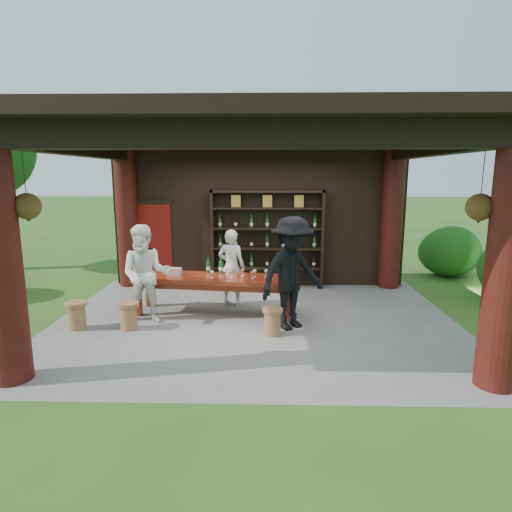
{
  "coord_description": "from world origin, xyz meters",
  "views": [
    {
      "loc": [
        0.22,
        -7.59,
        2.68
      ],
      "look_at": [
        0.0,
        0.4,
        1.15
      ],
      "focal_mm": 30.0,
      "sensor_mm": 36.0,
      "label": 1
    }
  ],
  "objects_px": {
    "guest_man": "(292,273)",
    "napkin_basket": "(174,272)",
    "wine_shelf": "(267,239)",
    "stool_near_right": "(272,321)",
    "stool_near_left": "(129,315)",
    "host": "(232,267)",
    "tasting_table": "(214,282)",
    "guest_woman": "(146,275)",
    "stool_far_left": "(77,315)"
  },
  "relations": [
    {
      "from": "guest_man",
      "to": "napkin_basket",
      "type": "height_order",
      "value": "guest_man"
    },
    {
      "from": "wine_shelf",
      "to": "stool_near_right",
      "type": "relative_size",
      "value": 5.72
    },
    {
      "from": "stool_near_left",
      "to": "host",
      "type": "distance_m",
      "value": 2.33
    },
    {
      "from": "tasting_table",
      "to": "stool_near_left",
      "type": "bearing_deg",
      "value": -147.68
    },
    {
      "from": "host",
      "to": "guest_woman",
      "type": "height_order",
      "value": "guest_woman"
    },
    {
      "from": "wine_shelf",
      "to": "tasting_table",
      "type": "xyz_separation_m",
      "value": [
        -1.02,
        -2.07,
        -0.53
      ]
    },
    {
      "from": "guest_man",
      "to": "napkin_basket",
      "type": "relative_size",
      "value": 7.61
    },
    {
      "from": "stool_near_left",
      "to": "wine_shelf",
      "type": "bearing_deg",
      "value": 50.64
    },
    {
      "from": "wine_shelf",
      "to": "host",
      "type": "relative_size",
      "value": 1.67
    },
    {
      "from": "tasting_table",
      "to": "guest_woman",
      "type": "distance_m",
      "value": 1.31
    },
    {
      "from": "guest_woman",
      "to": "napkin_basket",
      "type": "relative_size",
      "value": 6.95
    },
    {
      "from": "stool_far_left",
      "to": "host",
      "type": "relative_size",
      "value": 0.31
    },
    {
      "from": "wine_shelf",
      "to": "napkin_basket",
      "type": "bearing_deg",
      "value": -132.36
    },
    {
      "from": "stool_near_right",
      "to": "guest_woman",
      "type": "relative_size",
      "value": 0.26
    },
    {
      "from": "napkin_basket",
      "to": "guest_man",
      "type": "bearing_deg",
      "value": -20.15
    },
    {
      "from": "stool_far_left",
      "to": "guest_man",
      "type": "xyz_separation_m",
      "value": [
        3.77,
        0.17,
        0.73
      ]
    },
    {
      "from": "wine_shelf",
      "to": "napkin_basket",
      "type": "xyz_separation_m",
      "value": [
        -1.81,
        -1.98,
        -0.34
      ]
    },
    {
      "from": "stool_near_left",
      "to": "stool_far_left",
      "type": "distance_m",
      "value": 0.91
    },
    {
      "from": "stool_near_right",
      "to": "host",
      "type": "height_order",
      "value": "host"
    },
    {
      "from": "wine_shelf",
      "to": "host",
      "type": "height_order",
      "value": "wine_shelf"
    },
    {
      "from": "wine_shelf",
      "to": "stool_near_left",
      "type": "bearing_deg",
      "value": -129.36
    },
    {
      "from": "stool_near_left",
      "to": "tasting_table",
      "type": "bearing_deg",
      "value": 32.32
    },
    {
      "from": "stool_near_right",
      "to": "guest_woman",
      "type": "distance_m",
      "value": 2.44
    },
    {
      "from": "host",
      "to": "guest_man",
      "type": "relative_size",
      "value": 0.8
    },
    {
      "from": "wine_shelf",
      "to": "guest_man",
      "type": "height_order",
      "value": "wine_shelf"
    },
    {
      "from": "tasting_table",
      "to": "stool_near_right",
      "type": "relative_size",
      "value": 6.88
    },
    {
      "from": "stool_near_left",
      "to": "stool_near_right",
      "type": "relative_size",
      "value": 1.05
    },
    {
      "from": "wine_shelf",
      "to": "guest_woman",
      "type": "xyz_separation_m",
      "value": [
        -2.19,
        -2.59,
        -0.26
      ]
    },
    {
      "from": "wine_shelf",
      "to": "stool_near_left",
      "type": "relative_size",
      "value": 5.44
    },
    {
      "from": "stool_far_left",
      "to": "host",
      "type": "distance_m",
      "value": 3.07
    },
    {
      "from": "stool_near_right",
      "to": "stool_far_left",
      "type": "distance_m",
      "value": 3.44
    },
    {
      "from": "stool_near_right",
      "to": "host",
      "type": "xyz_separation_m",
      "value": [
        -0.83,
        1.72,
        0.55
      ]
    },
    {
      "from": "guest_woman",
      "to": "napkin_basket",
      "type": "height_order",
      "value": "guest_woman"
    },
    {
      "from": "host",
      "to": "guest_man",
      "type": "height_order",
      "value": "guest_man"
    },
    {
      "from": "tasting_table",
      "to": "napkin_basket",
      "type": "height_order",
      "value": "napkin_basket"
    },
    {
      "from": "stool_near_left",
      "to": "guest_woman",
      "type": "xyz_separation_m",
      "value": [
        0.23,
        0.36,
        0.65
      ]
    },
    {
      "from": "tasting_table",
      "to": "guest_man",
      "type": "height_order",
      "value": "guest_man"
    },
    {
      "from": "stool_far_left",
      "to": "guest_woman",
      "type": "xyz_separation_m",
      "value": [
        1.14,
        0.37,
        0.64
      ]
    },
    {
      "from": "stool_near_right",
      "to": "stool_far_left",
      "type": "relative_size",
      "value": 0.93
    },
    {
      "from": "guest_man",
      "to": "tasting_table",
      "type": "bearing_deg",
      "value": 116.55
    },
    {
      "from": "wine_shelf",
      "to": "host",
      "type": "xyz_separation_m",
      "value": [
        -0.73,
        -1.43,
        -0.37
      ]
    },
    {
      "from": "host",
      "to": "napkin_basket",
      "type": "height_order",
      "value": "host"
    },
    {
      "from": "host",
      "to": "guest_woman",
      "type": "relative_size",
      "value": 0.88
    },
    {
      "from": "stool_near_right",
      "to": "guest_man",
      "type": "distance_m",
      "value": 0.89
    },
    {
      "from": "guest_woman",
      "to": "tasting_table",
      "type": "bearing_deg",
      "value": 17.79
    },
    {
      "from": "stool_far_left",
      "to": "napkin_basket",
      "type": "relative_size",
      "value": 1.9
    },
    {
      "from": "tasting_table",
      "to": "host",
      "type": "distance_m",
      "value": 0.72
    },
    {
      "from": "wine_shelf",
      "to": "stool_near_left",
      "type": "xyz_separation_m",
      "value": [
        -2.42,
        -2.95,
        -0.91
      ]
    },
    {
      "from": "stool_near_left",
      "to": "stool_far_left",
      "type": "relative_size",
      "value": 0.98
    },
    {
      "from": "stool_far_left",
      "to": "guest_man",
      "type": "bearing_deg",
      "value": 2.54
    }
  ]
}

